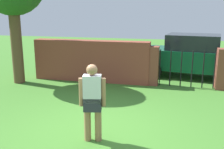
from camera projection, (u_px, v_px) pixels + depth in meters
ground_plane at (97, 130)px, 6.05m from camera, size 40.00×40.00×0.00m
brick_wall at (91, 61)px, 10.14m from camera, size 4.44×0.50×1.55m
person at (92, 99)px, 5.38m from camera, size 0.53×0.29×1.62m
fence_gate at (187, 67)px, 9.34m from camera, size 2.83×0.44×1.40m
car at (192, 56)px, 10.73m from camera, size 4.39×2.36×1.72m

